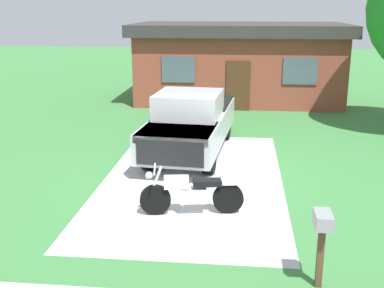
{
  "coord_description": "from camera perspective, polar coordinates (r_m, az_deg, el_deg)",
  "views": [
    {
      "loc": [
        1.18,
        -11.63,
        4.3
      ],
      "look_at": [
        -0.04,
        0.13,
        0.9
      ],
      "focal_mm": 45.3,
      "sensor_mm": 36.0,
      "label": 1
    }
  ],
  "objects": [
    {
      "name": "driveway_pad",
      "position": [
        12.45,
        0.11,
        -4.13
      ],
      "size": [
        4.52,
        8.39,
        0.01
      ],
      "primitive_type": "cube",
      "color": "#BDBDBD",
      "rests_on": "ground"
    },
    {
      "name": "mailbox",
      "position": [
        7.8,
        15.09,
        -9.74
      ],
      "size": [
        0.26,
        0.48,
        1.26
      ],
      "color": "#4C3823",
      "rests_on": "ground"
    },
    {
      "name": "pickup_truck",
      "position": [
        14.51,
        -0.05,
        2.71
      ],
      "size": [
        2.46,
        5.77,
        1.9
      ],
      "color": "black",
      "rests_on": "ground"
    },
    {
      "name": "ground_plane",
      "position": [
        12.45,
        0.11,
        -4.15
      ],
      "size": [
        80.0,
        80.0,
        0.0
      ],
      "primitive_type": "plane",
      "color": "#3D7D3E"
    },
    {
      "name": "motorcycle",
      "position": [
        10.29,
        -0.11,
        -5.77
      ],
      "size": [
        2.2,
        0.72,
        1.09
      ],
      "color": "black",
      "rests_on": "ground"
    },
    {
      "name": "neighbor_house",
      "position": [
        22.87,
        5.57,
        9.67
      ],
      "size": [
        9.6,
        5.6,
        3.5
      ],
      "color": "brown",
      "rests_on": "ground"
    }
  ]
}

